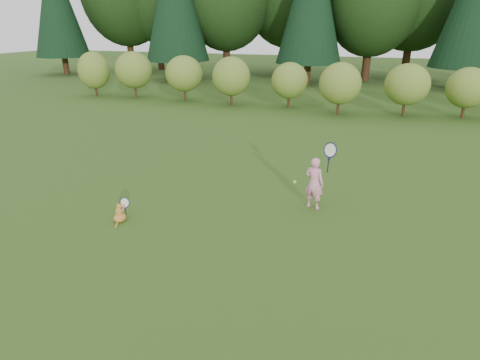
% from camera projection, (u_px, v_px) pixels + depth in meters
% --- Properties ---
extents(ground, '(100.00, 100.00, 0.00)m').
position_uv_depth(ground, '(221.00, 219.00, 9.41)').
color(ground, '#304D15').
rests_on(ground, ground).
extents(shrub_row, '(28.00, 3.00, 2.80)m').
position_uv_depth(shrub_row, '(310.00, 83.00, 20.40)').
color(shrub_row, '#5D7424').
rests_on(shrub_row, ground).
extents(child, '(0.77, 0.50, 1.95)m').
position_uv_depth(child, '(315.00, 182.00, 9.72)').
color(child, pink).
rests_on(child, ground).
extents(cat, '(0.31, 0.62, 0.61)m').
position_uv_depth(cat, '(120.00, 212.00, 9.22)').
color(cat, '#C96C26').
rests_on(cat, ground).
extents(tennis_ball, '(0.07, 0.07, 0.07)m').
position_uv_depth(tennis_ball, '(295.00, 182.00, 9.06)').
color(tennis_ball, yellow).
rests_on(tennis_ball, ground).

